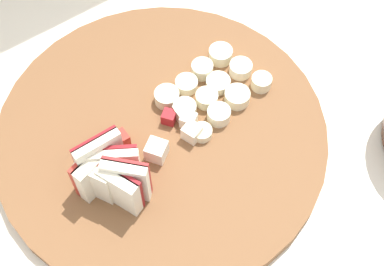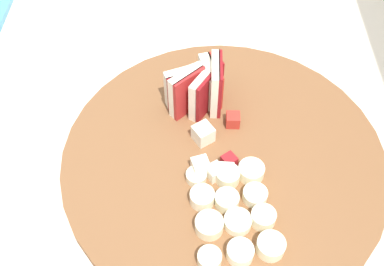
{
  "view_description": "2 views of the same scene",
  "coord_description": "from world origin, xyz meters",
  "px_view_note": "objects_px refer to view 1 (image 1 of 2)",
  "views": [
    {
      "loc": [
        -0.23,
        -0.26,
        1.46
      ],
      "look_at": [
        -0.06,
        -0.02,
        0.96
      ],
      "focal_mm": 50.89,
      "sensor_mm": 36.0,
      "label": 1
    },
    {
      "loc": [
        0.23,
        -0.01,
        1.37
      ],
      "look_at": [
        -0.09,
        -0.02,
        0.96
      ],
      "focal_mm": 43.01,
      "sensor_mm": 36.0,
      "label": 2
    }
  ],
  "objects_px": {
    "apple_dice_pile": "(168,132)",
    "banana_slice_rows": "(212,89)",
    "apple_wedge_fan": "(109,173)",
    "cutting_board": "(161,134)"
  },
  "relations": [
    {
      "from": "apple_wedge_fan",
      "to": "cutting_board",
      "type": "bearing_deg",
      "value": 18.52
    },
    {
      "from": "cutting_board",
      "to": "apple_wedge_fan",
      "type": "distance_m",
      "value": 0.09
    },
    {
      "from": "apple_dice_pile",
      "to": "banana_slice_rows",
      "type": "xyz_separation_m",
      "value": [
        0.08,
        0.02,
        -0.0
      ]
    },
    {
      "from": "apple_dice_pile",
      "to": "banana_slice_rows",
      "type": "distance_m",
      "value": 0.08
    },
    {
      "from": "apple_wedge_fan",
      "to": "banana_slice_rows",
      "type": "height_order",
      "value": "apple_wedge_fan"
    },
    {
      "from": "cutting_board",
      "to": "apple_dice_pile",
      "type": "xyz_separation_m",
      "value": [
        0.0,
        -0.01,
        0.02
      ]
    },
    {
      "from": "apple_wedge_fan",
      "to": "banana_slice_rows",
      "type": "relative_size",
      "value": 0.56
    },
    {
      "from": "cutting_board",
      "to": "apple_dice_pile",
      "type": "distance_m",
      "value": 0.02
    },
    {
      "from": "cutting_board",
      "to": "apple_wedge_fan",
      "type": "xyz_separation_m",
      "value": [
        -0.08,
        -0.03,
        0.04
      ]
    },
    {
      "from": "apple_wedge_fan",
      "to": "apple_dice_pile",
      "type": "xyz_separation_m",
      "value": [
        0.08,
        0.02,
        -0.02
      ]
    }
  ]
}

